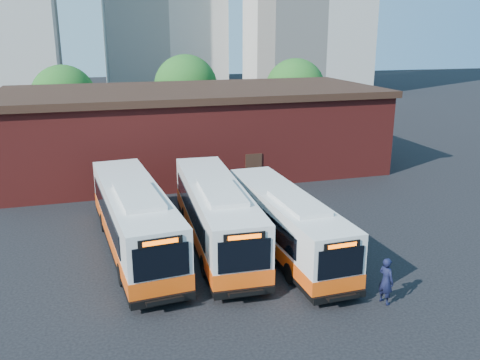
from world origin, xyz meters
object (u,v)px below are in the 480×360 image
object	(u,v)px
bus_midwest	(216,216)
transit_worker	(386,281)
bus_west	(135,221)
bus_mideast	(286,225)

from	to	relation	value
bus_midwest	transit_worker	xyz separation A→B (m)	(5.15, -7.62, -0.56)
bus_west	bus_mideast	bearing A→B (deg)	-21.98
bus_midwest	bus_mideast	xyz separation A→B (m)	(3.09, -1.83, -0.13)
bus_west	transit_worker	distance (m)	12.21
bus_west	bus_midwest	size ratio (longest dim) A/B	1.02
bus_west	transit_worker	size ratio (longest dim) A/B	6.53
bus_midwest	bus_west	bearing A→B (deg)	177.39
bus_west	bus_mideast	size ratio (longest dim) A/B	1.11
bus_west	bus_midwest	world-z (taller)	bus_west
bus_midwest	bus_mideast	world-z (taller)	bus_midwest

